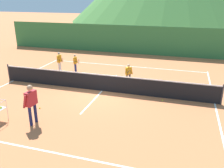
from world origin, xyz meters
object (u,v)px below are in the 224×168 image
object	(u,v)px
student_1	(75,61)
tennis_ball_2	(163,100)
instructor	(31,101)
student_2	(129,72)
tennis_ball_1	(40,108)
tennis_net	(102,82)
student_0	(59,60)

from	to	relation	value
student_1	tennis_ball_2	distance (m)	7.22
tennis_ball_2	instructor	bearing A→B (deg)	-141.62
student_2	tennis_ball_1	size ratio (longest dim) A/B	18.40
tennis_ball_1	tennis_ball_2	bearing A→B (deg)	25.41
instructor	student_1	distance (m)	7.38
instructor	student_1	world-z (taller)	instructor
tennis_net	student_1	xyz separation A→B (m)	(-2.97, 2.92, 0.24)
student_2	tennis_ball_2	bearing A→B (deg)	-40.56
student_2	tennis_ball_2	world-z (taller)	student_2
tennis_ball_2	tennis_net	bearing A→B (deg)	173.19
tennis_net	tennis_ball_1	xyz separation A→B (m)	(-2.08, -3.01, -0.47)
instructor	student_2	xyz separation A→B (m)	(2.67, 5.82, -0.27)
instructor	student_1	bearing A→B (deg)	101.37
instructor	tennis_ball_1	xyz separation A→B (m)	(-0.56, 1.30, -0.99)
tennis_net	student_1	bearing A→B (deg)	135.51
tennis_ball_2	student_2	bearing A→B (deg)	139.44
tennis_net	student_0	distance (m)	4.90
student_0	tennis_ball_1	distance (m)	6.09
student_0	tennis_ball_1	size ratio (longest dim) A/B	20.21
tennis_net	student_2	bearing A→B (deg)	52.83
instructor	student_0	world-z (taller)	instructor
student_2	tennis_ball_1	xyz separation A→B (m)	(-3.23, -4.53, -0.72)
student_1	student_2	xyz separation A→B (m)	(4.13, -1.40, 0.01)
tennis_net	tennis_ball_2	distance (m)	3.45
tennis_ball_1	student_2	bearing A→B (deg)	54.48
instructor	student_2	world-z (taller)	instructor
instructor	student_0	xyz separation A→B (m)	(-2.56, 6.99, -0.20)
student_0	tennis_ball_2	world-z (taller)	student_0
instructor	tennis_ball_2	size ratio (longest dim) A/B	25.14
tennis_ball_1	tennis_ball_2	xyz separation A→B (m)	(5.48, 2.60, 0.00)
instructor	student_0	distance (m)	7.45
tennis_net	student_2	world-z (taller)	student_2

